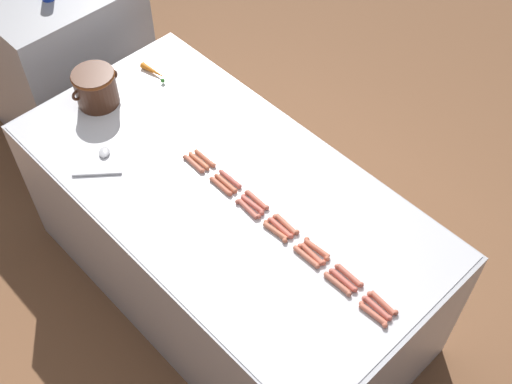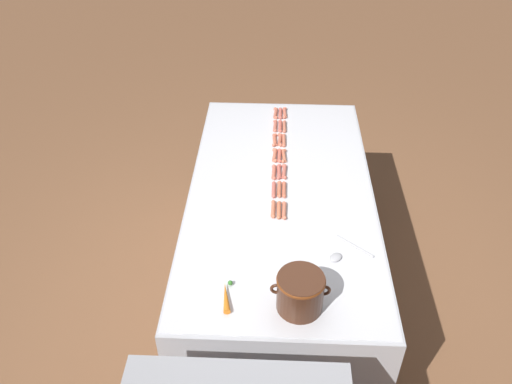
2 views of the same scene
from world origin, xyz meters
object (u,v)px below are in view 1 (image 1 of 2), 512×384
object	(u,v)px
hot_dog_4	(248,209)
hot_dog_17	(286,224)
hot_dog_5	(221,186)
hot_dog_8	(343,280)
hot_dog_18	(257,200)
hot_dog_16	(317,249)
hot_dog_3	(275,231)
hot_dog_7	(377,308)
hot_dog_6	(194,164)
bean_pot	(95,86)
hot_dog_9	(312,254)
hot_dog_2	(306,257)
carrot	(155,72)
hot_dog_15	(349,275)
hot_dog_13	(199,161)
hot_dog_20	(205,158)
hot_dog_0	(373,314)
hot_dog_12	(226,183)
hot_dog_19	(230,179)
serving_spoon	(102,160)
back_cabinet	(62,56)
hot_dog_1	(337,284)
hot_dog_11	(253,205)
hot_dog_10	(280,228)
hot_dog_14	(382,303)

from	to	relation	value
hot_dog_4	hot_dog_17	bearing A→B (deg)	-70.78
hot_dog_5	hot_dog_8	size ratio (longest dim) A/B	1.00
hot_dog_8	hot_dog_18	xyz separation A→B (m)	(0.03, 0.53, 0.00)
hot_dog_18	hot_dog_16	bearing A→B (deg)	-89.84
hot_dog_3	hot_dog_7	size ratio (longest dim) A/B	1.00
hot_dog_6	bean_pot	bearing A→B (deg)	95.94
hot_dog_5	hot_dog_7	xyz separation A→B (m)	(0.03, -0.86, 0.00)
hot_dog_9	hot_dog_2	bearing A→B (deg)	166.54
hot_dog_16	carrot	xyz separation A→B (m)	(0.20, 1.31, 0.00)
hot_dog_15	hot_dog_13	bearing A→B (deg)	92.17
hot_dog_20	bean_pot	bearing A→B (deg)	100.93
hot_dog_0	hot_dog_16	size ratio (longest dim) A/B	1.00
hot_dog_3	hot_dog_16	bearing A→B (deg)	-71.44
hot_dog_6	hot_dog_12	world-z (taller)	same
hot_dog_7	hot_dog_19	size ratio (longest dim) A/B	1.00
hot_dog_0	hot_dog_7	distance (m)	0.03
hot_dog_15	hot_dog_18	bearing A→B (deg)	90.03
hot_dog_6	serving_spoon	size ratio (longest dim) A/B	0.62
hot_dog_6	bean_pot	xyz separation A→B (m)	(-0.07, 0.64, 0.09)
back_cabinet	hot_dog_16	size ratio (longest dim) A/B	7.28
hot_dog_4	hot_dog_9	size ratio (longest dim) A/B	1.00
hot_dog_1	hot_dog_20	bearing A→B (deg)	86.02
hot_dog_3	hot_dog_11	xyz separation A→B (m)	(0.03, 0.17, 0.00)
hot_dog_2	carrot	xyz separation A→B (m)	(0.26, 1.31, 0.00)
hot_dog_4	hot_dog_5	bearing A→B (deg)	89.80
hot_dog_9	hot_dog_11	world-z (taller)	same
carrot	hot_dog_11	bearing A→B (deg)	-103.32
hot_dog_11	hot_dog_16	world-z (taller)	same
hot_dog_0	hot_dog_10	distance (m)	0.53
hot_dog_6	hot_dog_18	distance (m)	0.35
hot_dog_10	hot_dog_14	bearing A→B (deg)	-86.64
hot_dog_3	hot_dog_20	xyz separation A→B (m)	(0.06, 0.51, 0.00)
hot_dog_8	bean_pot	size ratio (longest dim) A/B	0.54
hot_dog_3	hot_dog_7	bearing A→B (deg)	-87.15
hot_dog_4	hot_dog_11	distance (m)	0.03
hot_dog_11	hot_dog_14	bearing A→B (deg)	-87.56
hot_dog_1	hot_dog_15	distance (m)	0.06
hot_dog_1	hot_dog_17	size ratio (longest dim) A/B	1.00
hot_dog_9	hot_dog_12	bearing A→B (deg)	90.01
back_cabinet	bean_pot	world-z (taller)	bean_pot
hot_dog_17	hot_dog_9	bearing A→B (deg)	-99.95
hot_dog_6	hot_dog_18	xyz separation A→B (m)	(0.06, -0.35, 0.00)
hot_dog_0	hot_dog_11	size ratio (longest dim) A/B	1.00
hot_dog_6	hot_dog_16	size ratio (longest dim) A/B	1.00
bean_pot	hot_dog_8	bearing A→B (deg)	-86.43
hot_dog_13	hot_dog_17	size ratio (longest dim) A/B	1.00
back_cabinet	hot_dog_1	distance (m)	2.37
hot_dog_15	hot_dog_20	distance (m)	0.86
hot_dog_0	hot_dog_10	bearing A→B (deg)	86.46
hot_dog_15	hot_dog_17	size ratio (longest dim) A/B	1.00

